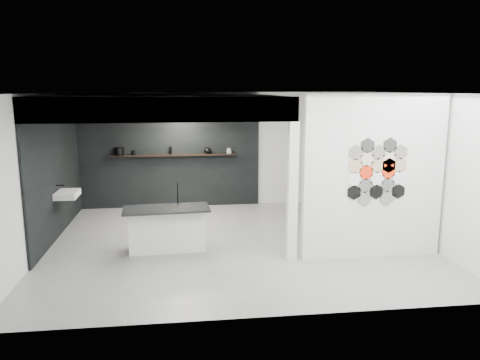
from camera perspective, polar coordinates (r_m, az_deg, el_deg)
name	(u,v)px	position (r m, az deg, el deg)	size (l,w,h in m)	color
floor	(237,243)	(8.98, -0.40, -7.63)	(7.00, 6.00, 0.01)	slate
partition_panel	(374,177)	(8.25, 15.97, 0.34)	(2.45, 0.15, 2.80)	silver
bay_clad_back	(170,160)	(11.55, -8.58, 2.47)	(4.40, 0.04, 2.35)	black
bay_clad_left	(56,176)	(9.92, -21.47, 0.42)	(0.04, 4.00, 2.35)	black
bulkhead	(165,105)	(9.46, -9.09, 8.96)	(4.40, 4.00, 0.40)	silver
corner_column	(292,192)	(7.86, 6.40, -1.50)	(0.16, 0.16, 2.35)	silver
fascia_beam	(162,110)	(7.55, -9.54, 8.45)	(4.40, 0.16, 0.40)	silver
wall_basin	(67,194)	(9.73, -20.30, -1.64)	(0.40, 0.60, 0.12)	silver
display_shelf	(174,155)	(11.43, -8.10, 3.03)	(3.00, 0.15, 0.04)	black
kitchen_island	(167,228)	(8.56, -8.91, -5.79)	(1.56, 0.77, 1.22)	silver
stockpot	(119,151)	(11.51, -14.54, 3.41)	(0.23, 0.23, 0.19)	black
kettle	(208,151)	(11.43, -3.97, 3.60)	(0.18, 0.18, 0.15)	black
glass_bowl	(229,152)	(11.48, -1.35, 3.48)	(0.12, 0.12, 0.09)	gray
glass_vase	(229,151)	(11.47, -1.35, 3.59)	(0.09, 0.09, 0.13)	gray
bottle_dark	(170,151)	(11.42, -8.48, 3.57)	(0.07, 0.07, 0.18)	black
utensil_cup	(134,153)	(11.47, -12.85, 3.27)	(0.09, 0.09, 0.11)	black
hex_tile_cluster	(378,172)	(8.17, 16.46, 0.96)	(1.04, 0.02, 1.16)	black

